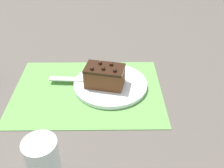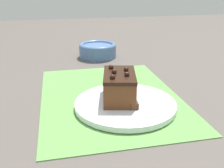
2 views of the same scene
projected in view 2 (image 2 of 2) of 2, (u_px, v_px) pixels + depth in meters
ground_plane at (110, 96)px, 0.67m from camera, size 3.00×3.00×0.00m
placemat_woven at (110, 96)px, 0.67m from camera, size 0.46×0.34×0.00m
cake_plate at (125, 104)px, 0.60m from camera, size 0.23×0.23×0.01m
chocolate_cake at (119, 86)px, 0.60m from camera, size 0.13×0.10×0.07m
serving_knife at (127, 93)px, 0.63m from camera, size 0.24×0.04×0.01m
small_bowl at (98, 50)px, 1.00m from camera, size 0.14×0.14×0.05m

